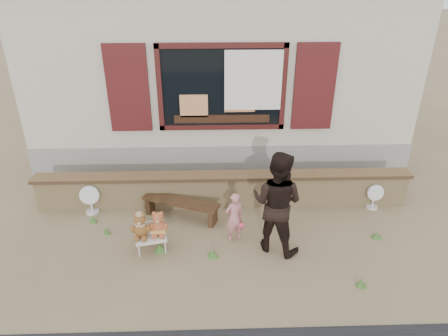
{
  "coord_description": "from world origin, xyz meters",
  "views": [
    {
      "loc": [
        -0.2,
        -5.61,
        4.15
      ],
      "look_at": [
        0.0,
        0.6,
        1.0
      ],
      "focal_mm": 32.0,
      "sensor_mm": 36.0,
      "label": 1
    }
  ],
  "objects_px": {
    "bench": "(181,205)",
    "folding_chair": "(151,236)",
    "teddy_bear_right": "(158,223)",
    "child": "(234,217)",
    "teddy_bear_left": "(140,225)",
    "adult": "(277,203)"
  },
  "relations": [
    {
      "from": "teddy_bear_right",
      "to": "bench",
      "type": "bearing_deg",
      "value": 59.91
    },
    {
      "from": "folding_chair",
      "to": "teddy_bear_right",
      "type": "height_order",
      "value": "teddy_bear_right"
    },
    {
      "from": "bench",
      "to": "folding_chair",
      "type": "height_order",
      "value": "bench"
    },
    {
      "from": "adult",
      "to": "bench",
      "type": "bearing_deg",
      "value": -0.35
    },
    {
      "from": "bench",
      "to": "teddy_bear_right",
      "type": "bearing_deg",
      "value": -85.93
    },
    {
      "from": "bench",
      "to": "teddy_bear_right",
      "type": "relative_size",
      "value": 3.39
    },
    {
      "from": "teddy_bear_left",
      "to": "bench",
      "type": "bearing_deg",
      "value": 47.23
    },
    {
      "from": "teddy_bear_left",
      "to": "teddy_bear_right",
      "type": "bearing_deg",
      "value": -0.0
    },
    {
      "from": "teddy_bear_left",
      "to": "child",
      "type": "height_order",
      "value": "child"
    },
    {
      "from": "bench",
      "to": "folding_chair",
      "type": "distance_m",
      "value": 1.01
    },
    {
      "from": "adult",
      "to": "folding_chair",
      "type": "bearing_deg",
      "value": 29.85
    },
    {
      "from": "bench",
      "to": "adult",
      "type": "bearing_deg",
      "value": -8.16
    },
    {
      "from": "teddy_bear_left",
      "to": "adult",
      "type": "bearing_deg",
      "value": -11.34
    },
    {
      "from": "folding_chair",
      "to": "teddy_bear_left",
      "type": "bearing_deg",
      "value": -180.0
    },
    {
      "from": "child",
      "to": "teddy_bear_left",
      "type": "bearing_deg",
      "value": -13.37
    },
    {
      "from": "teddy_bear_right",
      "to": "adult",
      "type": "height_order",
      "value": "adult"
    },
    {
      "from": "bench",
      "to": "folding_chair",
      "type": "relative_size",
      "value": 2.54
    },
    {
      "from": "bench",
      "to": "teddy_bear_left",
      "type": "height_order",
      "value": "teddy_bear_left"
    },
    {
      "from": "teddy_bear_left",
      "to": "teddy_bear_right",
      "type": "xyz_separation_m",
      "value": [
        0.27,
        0.06,
        -0.01
      ]
    },
    {
      "from": "bench",
      "to": "child",
      "type": "relative_size",
      "value": 1.62
    },
    {
      "from": "child",
      "to": "folding_chair",
      "type": "bearing_deg",
      "value": -13.55
    },
    {
      "from": "folding_chair",
      "to": "child",
      "type": "distance_m",
      "value": 1.39
    }
  ]
}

